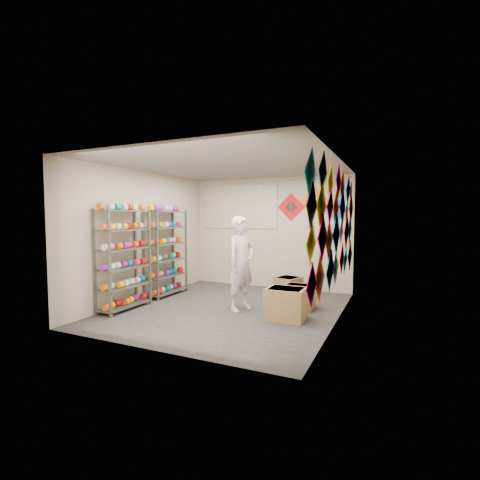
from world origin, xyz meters
The scene contains 12 objects.
ground centered at (0.00, 0.00, 0.00)m, with size 4.50×4.50×0.00m, color #272522.
room_walls centered at (0.00, 0.00, 1.64)m, with size 4.50×4.50×4.50m.
shelf_rack_front centered at (-1.78, -0.85, 0.95)m, with size 0.40×1.10×1.90m, color #4C5147.
shelf_rack_back centered at (-1.78, 0.45, 0.95)m, with size 0.40×1.10×1.90m, color #4C5147.
string_spools centered at (-1.78, -0.20, 1.05)m, with size 0.12×2.36×0.12m.
kite_wall_display centered at (1.98, 0.01, 1.61)m, with size 0.06×4.21×2.03m.
back_wall_kites centered at (1.03, 2.24, 2.01)m, with size 1.67×0.02×0.80m.
poster centered at (-0.80, 2.23, 2.00)m, with size 2.00×0.01×1.10m, color #6752B3.
shopkeeper centered at (0.25, 0.04, 0.88)m, with size 0.60×0.74×1.76m, color beige.
carton_a centered at (1.19, -0.19, 0.27)m, with size 0.65×0.54×0.54m, color olive.
carton_b centered at (1.21, 0.59, 0.23)m, with size 0.55×0.45×0.45m, color olive.
carton_c centered at (0.76, 1.35, 0.22)m, with size 0.46×0.51×0.44m, color olive.
Camera 1 is at (2.91, -5.83, 1.77)m, focal length 26.00 mm.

